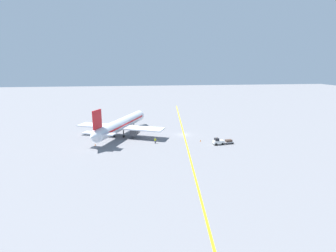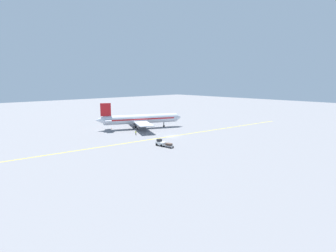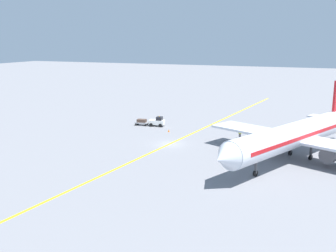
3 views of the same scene
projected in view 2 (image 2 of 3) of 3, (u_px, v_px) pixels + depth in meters
ground_plane at (172, 136)px, 91.32m from camera, size 400.00×400.00×0.00m
apron_yellow_centreline at (172, 136)px, 91.32m from camera, size 15.03×119.15×0.01m
airplane_at_gate at (140, 119)px, 105.99m from camera, size 27.75×33.75×10.60m
baggage_tug_white at (160, 143)px, 77.77m from camera, size 3.16×2.06×2.11m
baggage_cart_trailing at (169, 145)px, 75.69m from camera, size 2.75×1.70×1.24m
ground_crew_worker at (136, 133)px, 92.84m from camera, size 0.58×0.24×1.68m
traffic_cone_near_nose at (112, 128)px, 105.32m from camera, size 0.32×0.32×0.55m
traffic_cone_mid_apron at (141, 124)px, 114.73m from camera, size 0.32×0.32×0.55m
traffic_cone_by_wingtip at (161, 141)px, 83.38m from camera, size 0.32×0.32×0.55m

